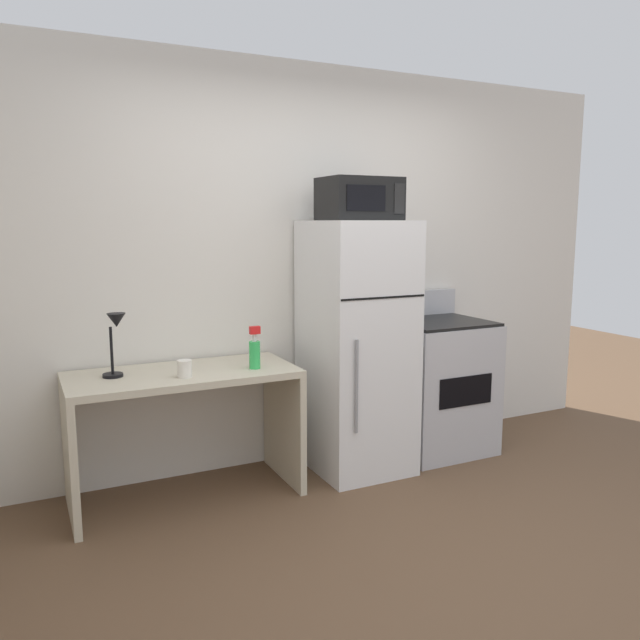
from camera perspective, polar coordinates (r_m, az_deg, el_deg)
The scene contains 9 objects.
ground_plane at distance 3.16m, azimuth 11.77°, elevation -21.49°, with size 12.00×12.00×0.00m, color brown.
wall_back_white at distance 4.21m, azimuth -1.97°, elevation 4.93°, with size 5.00×0.10×2.60m, color silver.
desk at distance 3.72m, azimuth -12.27°, elevation -7.85°, with size 1.28×0.60×0.75m.
desk_lamp at distance 3.58m, azimuth -18.10°, elevation -1.21°, with size 0.14×0.12×0.35m.
spray_bottle at distance 3.65m, azimuth -5.96°, elevation -2.89°, with size 0.06×0.06×0.25m.
coffee_mug at distance 3.51m, azimuth -12.19°, elevation -4.35°, with size 0.08×0.08×0.10m, color white.
refrigerator at distance 4.03m, azimuth 3.31°, elevation -2.44°, with size 0.58×0.67×1.60m.
microwave at distance 3.93m, azimuth 3.59°, elevation 10.90°, with size 0.46×0.35×0.26m.
oven_range at distance 4.48m, azimuth 10.63°, elevation -5.79°, with size 0.66×0.61×1.10m.
Camera 1 is at (-1.71, -2.14, 1.59)m, focal length 35.24 mm.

